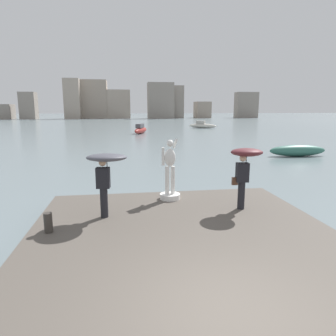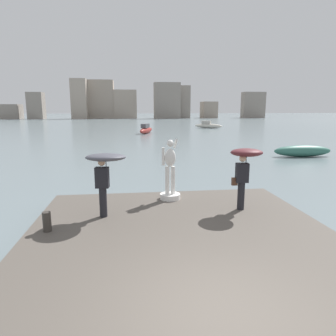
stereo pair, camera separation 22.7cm
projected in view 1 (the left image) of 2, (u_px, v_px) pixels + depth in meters
ground_plane at (134, 134)px, 43.62m from camera, size 400.00×400.00×0.00m
pier at (193, 261)px, 6.73m from camera, size 7.96×10.08×0.40m
statue_white_figure at (170, 177)px, 10.54m from camera, size 0.71×0.92×2.12m
onlooker_left at (106, 165)px, 8.62m from camera, size 1.28×1.30×1.92m
onlooker_right at (245, 161)px, 9.36m from camera, size 1.05×1.06×1.96m
mooring_bollard at (48, 223)px, 7.74m from camera, size 0.21×0.21×0.52m
boat_near at (202, 125)px, 56.21m from camera, size 4.88×4.15×1.32m
boat_mid at (297, 151)px, 22.80m from camera, size 4.38×1.28×0.85m
boat_far at (141, 130)px, 43.90m from camera, size 2.67×5.48×1.41m
distant_skyline at (127, 103)px, 112.74m from camera, size 98.32×12.11×13.84m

